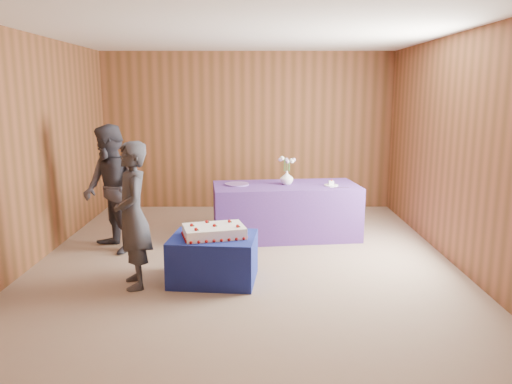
{
  "coord_description": "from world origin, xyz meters",
  "views": [
    {
      "loc": [
        0.13,
        -5.71,
        2.03
      ],
      "look_at": [
        0.14,
        0.1,
        0.85
      ],
      "focal_mm": 35.0,
      "sensor_mm": 36.0,
      "label": 1
    }
  ],
  "objects_px": {
    "serving_table": "(286,211)",
    "sheet_cake": "(214,231)",
    "vase": "(287,178)",
    "guest_right": "(111,189)",
    "cake_table": "(214,259)",
    "guest_left": "(133,215)"
  },
  "relations": [
    {
      "from": "sheet_cake",
      "to": "vase",
      "type": "height_order",
      "value": "vase"
    },
    {
      "from": "cake_table",
      "to": "serving_table",
      "type": "height_order",
      "value": "serving_table"
    },
    {
      "from": "serving_table",
      "to": "vase",
      "type": "relative_size",
      "value": 10.54
    },
    {
      "from": "guest_left",
      "to": "guest_right",
      "type": "bearing_deg",
      "value": -174.31
    },
    {
      "from": "serving_table",
      "to": "sheet_cake",
      "type": "xyz_separation_m",
      "value": [
        -0.87,
        -1.68,
        0.18
      ]
    },
    {
      "from": "cake_table",
      "to": "guest_left",
      "type": "distance_m",
      "value": 0.98
    },
    {
      "from": "serving_table",
      "to": "vase",
      "type": "bearing_deg",
      "value": 61.72
    },
    {
      "from": "cake_table",
      "to": "sheet_cake",
      "type": "distance_m",
      "value": 0.31
    },
    {
      "from": "cake_table",
      "to": "sheet_cake",
      "type": "height_order",
      "value": "sheet_cake"
    },
    {
      "from": "guest_right",
      "to": "cake_table",
      "type": "bearing_deg",
      "value": 13.67
    },
    {
      "from": "serving_table",
      "to": "guest_left",
      "type": "xyz_separation_m",
      "value": [
        -1.7,
        -1.83,
        0.39
      ]
    },
    {
      "from": "serving_table",
      "to": "sheet_cake",
      "type": "distance_m",
      "value": 1.9
    },
    {
      "from": "cake_table",
      "to": "guest_left",
      "type": "bearing_deg",
      "value": -164.05
    },
    {
      "from": "vase",
      "to": "guest_left",
      "type": "bearing_deg",
      "value": -132.66
    },
    {
      "from": "guest_right",
      "to": "guest_left",
      "type": "bearing_deg",
      "value": -14.27
    },
    {
      "from": "cake_table",
      "to": "guest_right",
      "type": "bearing_deg",
      "value": 148.92
    },
    {
      "from": "cake_table",
      "to": "guest_left",
      "type": "relative_size",
      "value": 0.59
    },
    {
      "from": "cake_table",
      "to": "vase",
      "type": "relative_size",
      "value": 4.74
    },
    {
      "from": "vase",
      "to": "guest_right",
      "type": "height_order",
      "value": "guest_right"
    },
    {
      "from": "cake_table",
      "to": "sheet_cake",
      "type": "relative_size",
      "value": 1.19
    },
    {
      "from": "serving_table",
      "to": "sheet_cake",
      "type": "relative_size",
      "value": 2.65
    },
    {
      "from": "cake_table",
      "to": "sheet_cake",
      "type": "bearing_deg",
      "value": -14.71
    }
  ]
}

